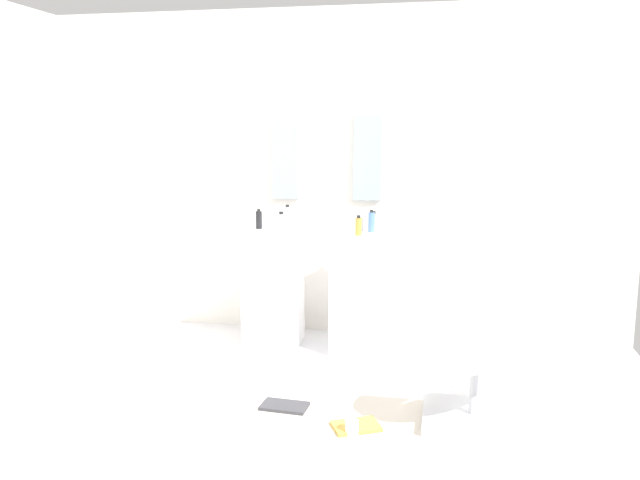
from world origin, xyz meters
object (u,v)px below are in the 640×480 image
(soap_bottle_amber, at_px, (359,226))
(soap_bottle_black, at_px, (259,220))
(lounge_chair, at_px, (475,365))
(soap_bottle_clear, at_px, (281,223))
(soap_bottle_white, at_px, (288,218))
(soap_bottle_grey, at_px, (374,222))
(coffee_mug, at_px, (352,427))
(pedestal_sink_right, at_px, (359,292))
(soap_bottle_blue, at_px, (371,222))
(magazine_charcoal, at_px, (285,406))
(pedestal_sink_left, at_px, (273,288))
(magazine_ochre, at_px, (356,426))

(soap_bottle_amber, xyz_separation_m, soap_bottle_black, (-0.80, 0.17, 0.00))
(lounge_chair, distance_m, soap_bottle_clear, 1.83)
(soap_bottle_white, distance_m, soap_bottle_clear, 0.16)
(soap_bottle_amber, bearing_deg, soap_bottle_black, 167.74)
(soap_bottle_white, bearing_deg, soap_bottle_grey, 2.80)
(coffee_mug, bearing_deg, soap_bottle_grey, 91.97)
(lounge_chair, height_order, soap_bottle_grey, soap_bottle_grey)
(soap_bottle_black, bearing_deg, soap_bottle_white, 4.59)
(pedestal_sink_right, distance_m, soap_bottle_clear, 0.78)
(soap_bottle_black, distance_m, soap_bottle_blue, 0.87)
(magazine_charcoal, distance_m, soap_bottle_amber, 1.43)
(pedestal_sink_left, height_order, magazine_ochre, pedestal_sink_left)
(magazine_ochre, bearing_deg, soap_bottle_amber, 70.93)
(soap_bottle_grey, bearing_deg, pedestal_sink_left, -171.13)
(coffee_mug, height_order, soap_bottle_grey, soap_bottle_grey)
(lounge_chair, height_order, magazine_ochre, lounge_chair)
(pedestal_sink_left, height_order, lounge_chair, pedestal_sink_left)
(soap_bottle_grey, bearing_deg, soap_bottle_amber, -111.84)
(magazine_ochre, xyz_separation_m, soap_bottle_black, (-0.95, 1.38, 0.95))
(magazine_ochre, xyz_separation_m, soap_bottle_clear, (-0.74, 1.24, 0.95))
(coffee_mug, distance_m, soap_bottle_grey, 1.77)
(coffee_mug, xyz_separation_m, soap_bottle_clear, (-0.72, 1.32, 0.92))
(pedestal_sink_right, xyz_separation_m, soap_bottle_black, (-0.80, 0.07, 0.52))
(pedestal_sink_right, relative_size, soap_bottle_white, 5.31)
(magazine_charcoal, bearing_deg, soap_bottle_white, 106.60)
(magazine_ochre, height_order, soap_bottle_clear, soap_bottle_clear)
(magazine_charcoal, xyz_separation_m, coffee_mug, (0.45, -0.27, 0.03))
(lounge_chair, xyz_separation_m, coffee_mug, (-0.66, -0.29, -0.30))
(pedestal_sink_right, bearing_deg, soap_bottle_grey, 52.45)
(magazine_ochre, height_order, soap_bottle_blue, soap_bottle_blue)
(coffee_mug, bearing_deg, pedestal_sink_left, 120.12)
(pedestal_sink_right, bearing_deg, soap_bottle_black, 175.10)
(pedestal_sink_right, height_order, magazine_ochre, pedestal_sink_right)
(soap_bottle_amber, distance_m, soap_bottle_black, 0.82)
(pedestal_sink_right, height_order, soap_bottle_amber, soap_bottle_amber)
(coffee_mug, xyz_separation_m, soap_bottle_white, (-0.72, 1.48, 0.94))
(pedestal_sink_right, height_order, soap_bottle_blue, soap_bottle_blue)
(coffee_mug, xyz_separation_m, soap_bottle_grey, (-0.05, 1.52, 0.92))
(magazine_charcoal, relative_size, soap_bottle_blue, 1.66)
(pedestal_sink_left, distance_m, soap_bottle_black, 0.54)
(pedestal_sink_left, distance_m, soap_bottle_grey, 0.93)
(soap_bottle_clear, height_order, soap_bottle_blue, soap_bottle_blue)
(soap_bottle_black, bearing_deg, magazine_ochre, -55.46)
(lounge_chair, bearing_deg, magazine_ochre, -162.16)
(lounge_chair, distance_m, soap_bottle_black, 2.08)
(soap_bottle_black, bearing_deg, soap_bottle_amber, -12.26)
(pedestal_sink_right, xyz_separation_m, magazine_ochre, (0.16, -1.31, -0.43))
(pedestal_sink_right, xyz_separation_m, soap_bottle_clear, (-0.58, -0.08, 0.52))
(soap_bottle_clear, relative_size, soap_bottle_grey, 1.03)
(pedestal_sink_left, xyz_separation_m, soap_bottle_blue, (0.74, 0.07, 0.53))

